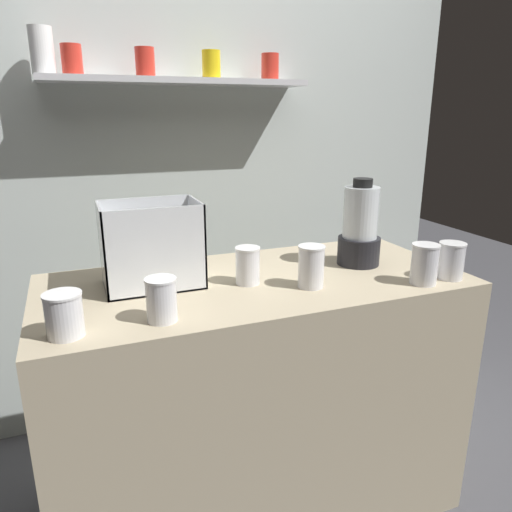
% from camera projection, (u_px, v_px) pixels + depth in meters
% --- Properties ---
extents(ground_plane, '(8.00, 8.00, 0.00)m').
position_uv_depth(ground_plane, '(256.00, 498.00, 1.85)').
color(ground_plane, '#4C4C51').
extents(counter, '(1.40, 0.64, 0.90)m').
position_uv_depth(counter, '(256.00, 397.00, 1.72)').
color(counter, tan).
rests_on(counter, ground_plane).
extents(back_wall_unit, '(2.60, 0.24, 2.50)m').
position_uv_depth(back_wall_unit, '(193.00, 151.00, 2.17)').
color(back_wall_unit, silver).
rests_on(back_wall_unit, ground_plane).
extents(carrot_display_bin, '(0.30, 0.20, 0.27)m').
position_uv_depth(carrot_display_bin, '(154.00, 259.00, 1.51)').
color(carrot_display_bin, white).
rests_on(carrot_display_bin, counter).
extents(blender_pitcher, '(0.15, 0.15, 0.31)m').
position_uv_depth(blender_pitcher, '(360.00, 229.00, 1.71)').
color(blender_pitcher, black).
rests_on(blender_pitcher, counter).
extents(juice_cup_mango_far_left, '(0.09, 0.09, 0.11)m').
position_uv_depth(juice_cup_mango_far_left, '(65.00, 318.00, 1.17)').
color(juice_cup_mango_far_left, white).
rests_on(juice_cup_mango_far_left, counter).
extents(juice_cup_pomegranate_left, '(0.08, 0.08, 0.12)m').
position_uv_depth(juice_cup_pomegranate_left, '(162.00, 302.00, 1.26)').
color(juice_cup_pomegranate_left, white).
rests_on(juice_cup_pomegranate_left, counter).
extents(juice_cup_mango_middle, '(0.08, 0.08, 0.12)m').
position_uv_depth(juice_cup_mango_middle, '(248.00, 267.00, 1.54)').
color(juice_cup_mango_middle, white).
rests_on(juice_cup_mango_middle, counter).
extents(juice_cup_orange_right, '(0.08, 0.08, 0.13)m').
position_uv_depth(juice_cup_orange_right, '(311.00, 268.00, 1.50)').
color(juice_cup_orange_right, white).
rests_on(juice_cup_orange_right, counter).
extents(juice_cup_pomegranate_far_right, '(0.09, 0.09, 0.13)m').
position_uv_depth(juice_cup_pomegranate_far_right, '(424.00, 266.00, 1.53)').
color(juice_cup_pomegranate_far_right, white).
rests_on(juice_cup_pomegranate_far_right, counter).
extents(juice_cup_beet_rightmost, '(0.09, 0.09, 0.12)m').
position_uv_depth(juice_cup_beet_rightmost, '(451.00, 263.00, 1.58)').
color(juice_cup_beet_rightmost, white).
rests_on(juice_cup_beet_rightmost, counter).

